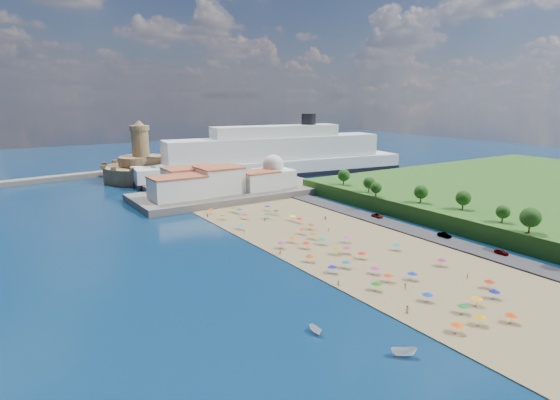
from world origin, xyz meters
TOP-DOWN VIEW (x-y plane):
  - ground at (0.00, 0.00)m, footprint 700.00×700.00m
  - terrace at (10.00, 73.00)m, footprint 90.00×36.00m
  - jetty at (-12.00, 108.00)m, footprint 18.00×70.00m
  - waterfront_buildings at (-3.05, 73.64)m, footprint 57.00×29.00m
  - domed_building at (30.00, 71.00)m, footprint 16.00×16.00m
  - fortress at (-12.00, 138.00)m, footprint 40.00×40.00m
  - cruise_ship at (56.89, 110.38)m, footprint 160.63×43.66m
  - beach_parasols at (-1.64, -10.97)m, footprint 31.05×117.14m
  - beachgoers at (-1.93, -1.37)m, footprint 36.28×95.80m
  - moored_boats at (-29.85, -57.71)m, footprint 11.15×18.97m
  - parked_cars at (36.00, -14.57)m, footprint 2.20×53.74m
  - hillside_trees at (48.64, -8.04)m, footprint 15.34×108.53m

SIDE VIEW (x-z plane):
  - ground at x=0.00m, z-range 0.00..0.00m
  - moored_boats at x=-29.85m, z-range -0.06..1.70m
  - beachgoers at x=-1.93m, z-range 0.18..2.03m
  - jetty at x=-12.00m, z-range 0.00..2.40m
  - parked_cars at x=36.00m, z-range 0.66..2.09m
  - terrace at x=10.00m, z-range 0.00..3.00m
  - beach_parasols at x=-1.64m, z-range 1.05..3.25m
  - fortress at x=-12.00m, z-range -9.52..22.88m
  - waterfront_buildings at x=-3.05m, z-range 2.38..13.38m
  - domed_building at x=30.00m, z-range 1.47..16.47m
  - hillside_trees at x=48.64m, z-range 6.26..13.76m
  - cruise_ship at x=56.89m, z-range -7.08..27.66m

